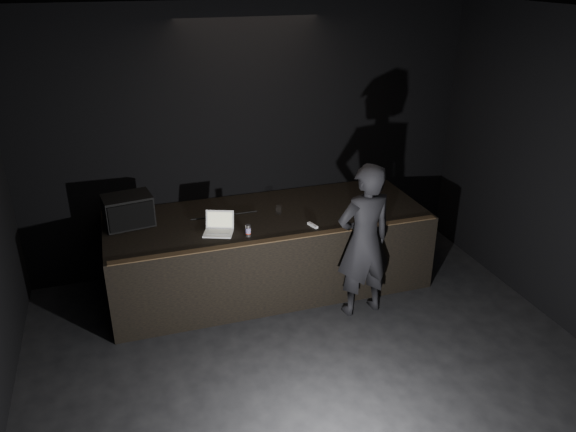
% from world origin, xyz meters
% --- Properties ---
extents(ground, '(7.00, 7.00, 0.00)m').
position_xyz_m(ground, '(0.00, 0.00, 0.00)').
color(ground, black).
rests_on(ground, ground).
extents(room_walls, '(6.10, 7.10, 3.52)m').
position_xyz_m(room_walls, '(0.00, 0.00, 2.02)').
color(room_walls, black).
rests_on(room_walls, ground).
extents(stage_riser, '(4.00, 1.50, 1.00)m').
position_xyz_m(stage_riser, '(0.00, 2.73, 0.50)').
color(stage_riser, black).
rests_on(stage_riser, ground).
extents(riser_lip, '(3.92, 0.10, 0.01)m').
position_xyz_m(riser_lip, '(0.00, 2.02, 1.01)').
color(riser_lip, brown).
rests_on(riser_lip, stage_riser).
extents(stage_monitor, '(0.61, 0.49, 0.37)m').
position_xyz_m(stage_monitor, '(-1.67, 2.95, 1.19)').
color(stage_monitor, black).
rests_on(stage_monitor, stage_riser).
extents(cable, '(0.85, 0.02, 0.02)m').
position_xyz_m(cable, '(-0.52, 2.85, 1.01)').
color(cable, black).
rests_on(cable, stage_riser).
extents(laptop, '(0.42, 0.40, 0.23)m').
position_xyz_m(laptop, '(-0.68, 2.43, 1.06)').
color(laptop, white).
rests_on(laptop, stage_riser).
extents(beer_can, '(0.06, 0.06, 0.15)m').
position_xyz_m(beer_can, '(-0.38, 2.20, 1.07)').
color(beer_can, silver).
rests_on(beer_can, stage_riser).
extents(plastic_cup, '(0.08, 0.08, 0.10)m').
position_xyz_m(plastic_cup, '(0.15, 2.73, 1.05)').
color(plastic_cup, white).
rests_on(plastic_cup, stage_riser).
extents(wii_remote, '(0.09, 0.17, 0.03)m').
position_xyz_m(wii_remote, '(0.42, 2.23, 1.02)').
color(wii_remote, white).
rests_on(wii_remote, stage_riser).
extents(person, '(0.73, 0.52, 1.90)m').
position_xyz_m(person, '(0.90, 1.78, 0.95)').
color(person, black).
rests_on(person, ground).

